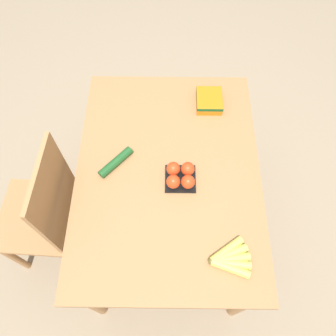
# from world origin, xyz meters

# --- Properties ---
(ground_plane) EXTENTS (12.00, 12.00, 0.00)m
(ground_plane) POSITION_xyz_m (0.00, 0.00, 0.00)
(ground_plane) COLOR gray
(dining_table) EXTENTS (1.24, 0.90, 0.74)m
(dining_table) POSITION_xyz_m (0.00, 0.00, 0.64)
(dining_table) COLOR #9E7044
(dining_table) RESTS_ON ground_plane
(chair) EXTENTS (0.44, 0.42, 1.00)m
(chair) POSITION_xyz_m (-0.14, 0.64, 0.51)
(chair) COLOR #A87547
(chair) RESTS_ON ground_plane
(banana_bunch) EXTENTS (0.18, 0.18, 0.03)m
(banana_bunch) POSITION_xyz_m (-0.43, -0.26, 0.76)
(banana_bunch) COLOR brown
(banana_bunch) RESTS_ON dining_table
(tomato_pack) EXTENTS (0.15, 0.15, 0.08)m
(tomato_pack) POSITION_xyz_m (-0.04, -0.06, 0.78)
(tomato_pack) COLOR black
(tomato_pack) RESTS_ON dining_table
(carrot_bag) EXTENTS (0.16, 0.14, 0.06)m
(carrot_bag) POSITION_xyz_m (0.42, -0.22, 0.77)
(carrot_bag) COLOR orange
(carrot_bag) RESTS_ON dining_table
(cucumber_near) EXTENTS (0.17, 0.16, 0.04)m
(cucumber_near) POSITION_xyz_m (0.03, 0.26, 0.76)
(cucumber_near) COLOR #1E5123
(cucumber_near) RESTS_ON dining_table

